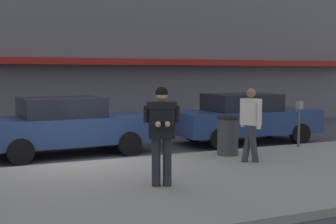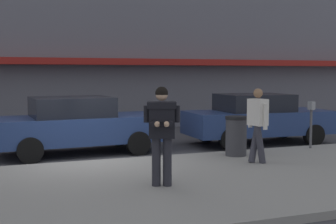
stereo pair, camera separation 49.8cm
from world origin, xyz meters
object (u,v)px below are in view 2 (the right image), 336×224
object	(u,v)px
pedestrian_in_light_coat	(258,121)
trash_bin	(236,136)
parking_meter	(311,118)
parked_sedan_far	(258,118)
man_texting_on_phone	(162,125)
parked_sedan_mid	(77,125)

from	to	relation	value
pedestrian_in_light_coat	trash_bin	size ratio (longest dim) A/B	1.74
pedestrian_in_light_coat	parking_meter	xyz separation A→B (m)	(2.48, 1.29, -0.14)
pedestrian_in_light_coat	trash_bin	bearing A→B (deg)	88.78
pedestrian_in_light_coat	parking_meter	size ratio (longest dim) A/B	1.34
parked_sedan_far	man_texting_on_phone	bearing A→B (deg)	-136.67
trash_bin	man_texting_on_phone	bearing A→B (deg)	-140.83
parked_sedan_far	man_texting_on_phone	xyz separation A→B (m)	(-4.83, -4.55, 0.46)
parking_meter	pedestrian_in_light_coat	bearing A→B (deg)	-152.50
parked_sedan_far	pedestrian_in_light_coat	distance (m)	3.88
pedestrian_in_light_coat	parking_meter	bearing A→B (deg)	27.50
man_texting_on_phone	parked_sedan_far	bearing A→B (deg)	43.33
parked_sedan_mid	trash_bin	xyz separation A→B (m)	(3.49, -2.46, -0.16)
parked_sedan_far	parking_meter	bearing A→B (deg)	-77.62
trash_bin	parked_sedan_mid	bearing A→B (deg)	144.83
parked_sedan_mid	trash_bin	size ratio (longest dim) A/B	4.68
parked_sedan_mid	parking_meter	bearing A→B (deg)	-20.13
parked_sedan_mid	parking_meter	distance (m)	6.34
trash_bin	parking_meter	bearing A→B (deg)	6.42
parked_sedan_far	man_texting_on_phone	world-z (taller)	man_texting_on_phone
parked_sedan_mid	man_texting_on_phone	xyz separation A→B (m)	(0.69, -4.74, 0.46)
parked_sedan_far	pedestrian_in_light_coat	xyz separation A→B (m)	(-2.05, -3.29, 0.32)
man_texting_on_phone	pedestrian_in_light_coat	xyz separation A→B (m)	(2.78, 1.27, -0.14)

